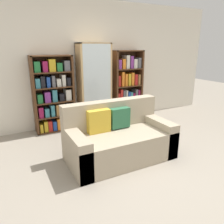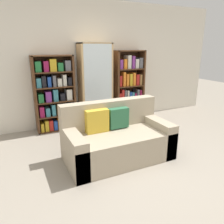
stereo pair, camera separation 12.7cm
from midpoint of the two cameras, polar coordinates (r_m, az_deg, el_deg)
The scene contains 7 objects.
ground_plane at distance 3.44m, azimuth 9.41°, elevation -13.68°, with size 16.00×16.00×0.00m, color gray.
wall_back at distance 5.04m, azimuth -5.26°, elevation 12.39°, with size 6.79×0.06×2.70m.
couch at distance 3.50m, azimuth 2.29°, elevation -7.16°, with size 1.65×0.85×0.89m.
bookshelf_left at distance 4.69m, azimuth -14.03°, elevation 4.29°, with size 0.82×0.32×1.57m.
display_cabinet at distance 4.91m, azimuth -3.64°, elevation 7.03°, with size 0.71×0.36×1.81m.
bookshelf_right at distance 5.32m, azimuth 5.01°, elevation 6.41°, with size 0.73×0.32×1.64m.
wine_bottle at distance 4.45m, azimuth 7.61°, elevation -4.10°, with size 0.08×0.08×0.38m.
Camera 2 is at (-1.70, -2.43, 1.73)m, focal length 35.00 mm.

